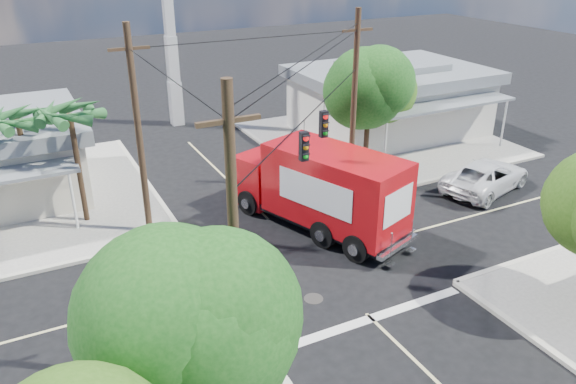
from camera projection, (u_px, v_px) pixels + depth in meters
ground at (310, 260)px, 22.65m from camera, size 120.00×120.00×0.00m
sidewalk_ne at (377, 139)px, 35.94m from camera, size 14.12×14.12×0.14m
sidewalk_nw at (3, 207)px, 26.98m from camera, size 14.12×14.12×0.14m
road_markings at (329, 278)px, 21.46m from camera, size 32.00×32.00×0.01m
building_ne at (390, 98)px, 36.56m from camera, size 11.80×10.20×4.50m
radio_tower at (171, 42)px, 36.76m from camera, size 0.80×0.80×17.00m
tree_sw_front at (197, 329)px, 11.86m from camera, size 3.88×3.78×6.03m
tree_ne_front at (370, 87)px, 29.14m from camera, size 4.21×4.14×6.66m
tree_ne_back at (385, 84)px, 32.23m from camera, size 3.77×3.66×5.82m
palm_nw_front at (70, 116)px, 23.57m from camera, size 3.01×3.08×5.59m
palm_nw_back at (18, 121)px, 24.11m from camera, size 3.01×3.08×5.19m
utility_poles at (256, 145)px, 21.37m from camera, size 12.00×10.68×9.00m
vending_boxes at (361, 166)px, 30.08m from camera, size 1.90×0.50×1.10m
delivery_truck at (320, 188)px, 24.43m from camera, size 5.37×9.02×3.76m
parked_car at (486, 176)px, 28.61m from camera, size 6.02×4.03×1.53m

